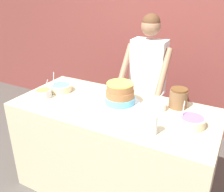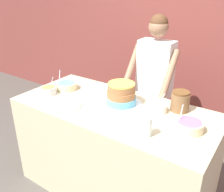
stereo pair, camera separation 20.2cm
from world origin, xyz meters
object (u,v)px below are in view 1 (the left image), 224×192
(frosting_bowl_purple, at_px, (192,121))
(stoneware_jar, at_px, (178,98))
(cake, at_px, (120,95))
(person_baker, at_px, (148,75))
(ceramic_plate, at_px, (66,108))
(frosting_bowl_blue, at_px, (61,88))
(drinking_glass, at_px, (153,125))
(frosting_bowl_white, at_px, (157,105))
(frosting_bowl_olive, at_px, (43,93))

(frosting_bowl_purple, xyz_separation_m, stoneware_jar, (-0.17, 0.26, 0.04))
(cake, bearing_deg, stoneware_jar, 21.11)
(person_baker, relative_size, ceramic_plate, 6.85)
(cake, distance_m, frosting_bowl_blue, 0.63)
(cake, xyz_separation_m, drinking_glass, (0.41, -0.31, -0.02))
(ceramic_plate, bearing_deg, drinking_glass, -1.68)
(person_baker, bearing_deg, frosting_bowl_blue, -136.03)
(stoneware_jar, bearing_deg, drinking_glass, -95.41)
(person_baker, relative_size, frosting_bowl_purple, 8.01)
(ceramic_plate, bearing_deg, stoneware_jar, 30.02)
(frosting_bowl_purple, height_order, drinking_glass, frosting_bowl_purple)
(frosting_bowl_blue, xyz_separation_m, frosting_bowl_white, (0.94, 0.07, 0.00))
(frosting_bowl_olive, bearing_deg, frosting_bowl_white, 14.45)
(frosting_bowl_white, height_order, ceramic_plate, frosting_bowl_white)
(stoneware_jar, bearing_deg, frosting_bowl_olive, -161.53)
(cake, height_order, ceramic_plate, cake)
(frosting_bowl_olive, distance_m, ceramic_plate, 0.34)
(frosting_bowl_olive, bearing_deg, drinking_glass, -5.80)
(cake, distance_m, ceramic_plate, 0.46)
(frosting_bowl_white, xyz_separation_m, drinking_glass, (0.09, -0.37, 0.03))
(frosting_bowl_olive, bearing_deg, frosting_bowl_blue, 73.70)
(frosting_bowl_blue, bearing_deg, frosting_bowl_white, 4.29)
(cake, height_order, frosting_bowl_white, cake)
(frosting_bowl_purple, distance_m, frosting_bowl_white, 0.33)
(cake, relative_size, frosting_bowl_white, 2.36)
(stoneware_jar, bearing_deg, ceramic_plate, -149.98)
(frosting_bowl_olive, bearing_deg, person_baker, 49.12)
(frosting_bowl_blue, relative_size, drinking_glass, 1.40)
(drinking_glass, bearing_deg, stoneware_jar, 84.59)
(frosting_bowl_olive, relative_size, stoneware_jar, 0.92)
(frosting_bowl_olive, xyz_separation_m, ceramic_plate, (0.33, -0.09, -0.03))
(ceramic_plate, relative_size, stoneware_jar, 1.38)
(cake, height_order, stoneware_jar, cake)
(person_baker, distance_m, cake, 0.60)
(person_baker, bearing_deg, ceramic_plate, -112.61)
(frosting_bowl_olive, xyz_separation_m, frosting_bowl_white, (0.99, 0.26, -0.00))
(frosting_bowl_olive, xyz_separation_m, stoneware_jar, (1.13, 0.38, 0.04))
(frosting_bowl_olive, height_order, frosting_bowl_white, frosting_bowl_olive)
(person_baker, distance_m, ceramic_plate, 0.97)
(frosting_bowl_purple, distance_m, stoneware_jar, 0.31)
(cake, bearing_deg, drinking_glass, -37.54)
(frosting_bowl_purple, bearing_deg, stoneware_jar, 123.09)
(frosting_bowl_white, relative_size, ceramic_plate, 0.64)
(ceramic_plate, bearing_deg, frosting_bowl_olive, 164.88)
(ceramic_plate, xyz_separation_m, stoneware_jar, (0.81, 0.47, 0.08))
(person_baker, relative_size, frosting_bowl_olive, 10.28)
(frosting_bowl_purple, height_order, stoneware_jar, frosting_bowl_purple)
(person_baker, bearing_deg, drinking_glass, -67.06)
(cake, bearing_deg, person_baker, 88.13)
(frosting_bowl_white, distance_m, drinking_glass, 0.38)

